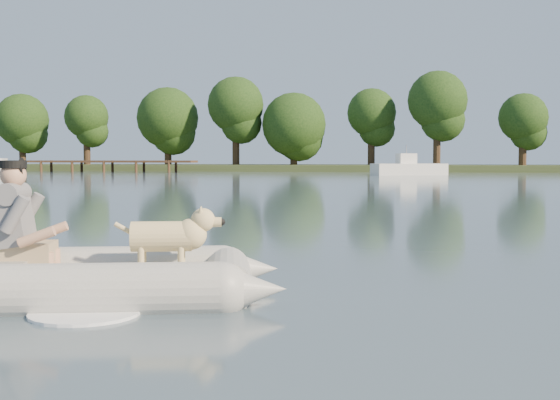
% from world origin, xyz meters
% --- Properties ---
extents(water, '(160.00, 160.00, 0.00)m').
position_xyz_m(water, '(0.00, 0.00, 0.00)').
color(water, '#4E5F6A').
rests_on(water, ground).
extents(shore_bank, '(160.00, 12.00, 0.70)m').
position_xyz_m(shore_bank, '(0.00, 62.00, 0.25)').
color(shore_bank, '#47512D').
rests_on(shore_bank, water).
extents(dock, '(18.00, 2.00, 1.04)m').
position_xyz_m(dock, '(-26.00, 52.00, 0.52)').
color(dock, '#4C331E').
rests_on(dock, water).
extents(treeline, '(90.48, 7.35, 9.27)m').
position_xyz_m(treeline, '(7.73, 61.06, 5.34)').
color(treeline, '#332316').
rests_on(treeline, shore_bank).
extents(dinghy, '(5.25, 4.45, 1.30)m').
position_xyz_m(dinghy, '(-0.84, -0.47, 0.55)').
color(dinghy, '#A1A09C').
rests_on(dinghy, water).
extents(man, '(0.81, 0.74, 1.01)m').
position_xyz_m(man, '(-1.49, -0.60, 0.73)').
color(man, slate).
rests_on(man, dinghy).
extents(dog, '(0.92, 0.53, 0.58)m').
position_xyz_m(dog, '(-0.27, -0.26, 0.48)').
color(dog, '#D2B579').
rests_on(dog, dinghy).
extents(motorboat, '(5.89, 4.11, 2.33)m').
position_xyz_m(motorboat, '(1.34, 45.99, 1.06)').
color(motorboat, white).
rests_on(motorboat, water).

